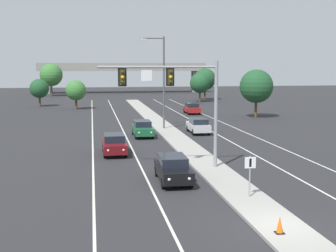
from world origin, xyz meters
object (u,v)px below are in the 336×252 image
object	(u,v)px
overhead_signal_mast	(179,91)
car_receding_silver	(198,125)
car_receding_red	(192,108)
car_oncoming_black	(173,168)
tree_far_left_c	(39,89)
car_oncoming_green	(143,128)
traffic_cone_median_nose	(280,225)
median_sign_post	(250,170)
car_oncoming_darkred	(114,144)
tree_far_right_b	(256,86)
tree_far_left_b	(76,90)
street_lamp_median	(162,77)
tree_far_right_c	(205,79)
tree_far_right_a	(200,83)
tree_far_left_a	(51,75)

from	to	relation	value
overhead_signal_mast	car_receding_silver	distance (m)	17.55
car_receding_red	car_oncoming_black	bearing A→B (deg)	-104.36
car_receding_red	tree_far_left_c	size ratio (longest dim) A/B	0.94
car_oncoming_black	tree_far_left_c	world-z (taller)	tree_far_left_c
car_oncoming_green	traffic_cone_median_nose	size ratio (longest dim) A/B	6.05
median_sign_post	car_oncoming_black	bearing A→B (deg)	127.70
overhead_signal_mast	car_oncoming_darkred	world-z (taller)	overhead_signal_mast
car_receding_silver	car_receding_red	bearing A→B (deg)	79.35
tree_far_right_b	tree_far_left_b	distance (m)	29.20
traffic_cone_median_nose	car_oncoming_black	bearing A→B (deg)	106.27
car_receding_silver	street_lamp_median	bearing A→B (deg)	135.70
tree_far_right_c	tree_far_right_b	world-z (taller)	tree_far_right_b
street_lamp_median	tree_far_right_b	world-z (taller)	street_lamp_median
tree_far_right_a	tree_far_right_b	distance (m)	27.01
tree_far_right_a	tree_far_right_b	xyz separation A→B (m)	(1.25, -26.98, 0.60)
overhead_signal_mast	median_sign_post	bearing A→B (deg)	-71.41
traffic_cone_median_nose	tree_far_left_b	xyz separation A→B (m)	(-10.08, 56.85, 2.56)
car_oncoming_darkred	tree_far_right_a	world-z (taller)	tree_far_right_a
car_oncoming_darkred	tree_far_right_b	xyz separation A→B (m)	(20.21, 22.07, 3.44)
median_sign_post	tree_far_left_b	world-z (taller)	tree_far_left_b
car_oncoming_darkred	overhead_signal_mast	bearing A→B (deg)	-57.88
car_oncoming_darkred	tree_far_right_c	world-z (taller)	tree_far_right_c
tree_far_left_c	tree_far_right_b	xyz separation A→B (m)	(30.79, -22.27, 1.16)
tree_far_left_a	tree_far_right_c	bearing A→B (deg)	-27.24
car_oncoming_darkred	tree_far_left_a	bearing A→B (deg)	98.66
car_oncoming_green	car_receding_silver	size ratio (longest dim) A/B	0.99
median_sign_post	tree_far_right_b	distance (m)	38.34
car_oncoming_green	tree_far_left_c	xyz separation A→B (m)	(-13.82, 35.83, 2.28)
car_receding_red	tree_far_right_c	world-z (taller)	tree_far_right_c
overhead_signal_mast	car_oncoming_darkred	bearing A→B (deg)	122.12
car_oncoming_green	car_receding_red	xyz separation A→B (m)	(9.53, 19.96, 0.00)
median_sign_post	tree_far_right_a	xyz separation A→B (m)	(12.52, 62.66, 2.07)
traffic_cone_median_nose	tree_far_right_b	bearing A→B (deg)	70.68
tree_far_right_c	tree_far_left_b	world-z (taller)	tree_far_right_c
tree_far_right_b	traffic_cone_median_nose	bearing A→B (deg)	-109.32
tree_far_left_a	tree_far_right_b	distance (m)	57.72
car_receding_silver	tree_far_left_b	xyz separation A→B (m)	(-13.45, 28.31, 2.24)
tree_far_right_a	car_oncoming_black	bearing A→B (deg)	-105.21
car_oncoming_black	traffic_cone_median_nose	world-z (taller)	car_oncoming_black
car_oncoming_black	car_oncoming_green	bearing A→B (deg)	89.56
car_oncoming_darkred	tree_far_left_c	xyz separation A→B (m)	(-10.58, 44.34, 2.28)
tree_far_left_a	tree_far_left_b	bearing A→B (deg)	-78.65
tree_far_right_b	car_receding_silver	bearing A→B (deg)	-131.62
car_receding_silver	tree_far_right_c	xyz separation A→B (m)	(12.03, 44.54, 3.42)
street_lamp_median	tree_far_right_c	distance (m)	44.07
tree_far_right_c	tree_far_left_a	world-z (taller)	tree_far_left_a
tree_far_left_b	median_sign_post	bearing A→B (deg)	-78.35
car_receding_red	tree_far_right_a	size ratio (longest dim) A/B	0.80
car_oncoming_black	car_receding_silver	distance (m)	20.00
car_oncoming_darkred	car_receding_silver	distance (m)	13.43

